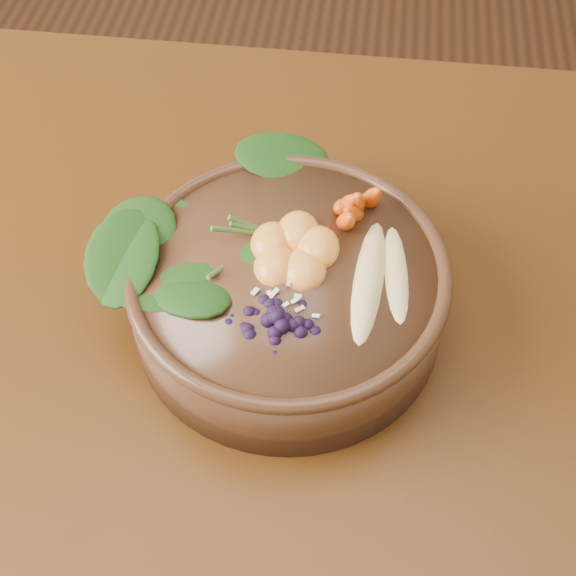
% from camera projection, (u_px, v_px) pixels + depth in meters
% --- Properties ---
extents(dining_table, '(1.60, 0.90, 0.75)m').
position_uv_depth(dining_table, '(299.00, 410.00, 0.79)').
color(dining_table, '#331C0C').
rests_on(dining_table, ground).
extents(stoneware_bowl, '(0.29, 0.29, 0.07)m').
position_uv_depth(stoneware_bowl, '(288.00, 295.00, 0.71)').
color(stoneware_bowl, '#4C301D').
rests_on(stoneware_bowl, dining_table).
extents(kale_heap, '(0.19, 0.17, 0.04)m').
position_uv_depth(kale_heap, '(251.00, 197.00, 0.70)').
color(kale_heap, '#1B4510').
rests_on(kale_heap, stoneware_bowl).
extents(carrot_cluster, '(0.06, 0.06, 0.08)m').
position_uv_depth(carrot_cluster, '(360.00, 182.00, 0.69)').
color(carrot_cluster, orange).
rests_on(carrot_cluster, stoneware_bowl).
extents(banana_halves, '(0.06, 0.16, 0.03)m').
position_uv_depth(banana_halves, '(384.00, 267.00, 0.66)').
color(banana_halves, '#E0CC84').
rests_on(banana_halves, stoneware_bowl).
extents(mandarin_cluster, '(0.08, 0.09, 0.03)m').
position_uv_depth(mandarin_cluster, '(294.00, 241.00, 0.68)').
color(mandarin_cluster, orange).
rests_on(mandarin_cluster, stoneware_bowl).
extents(blueberry_pile, '(0.13, 0.10, 0.04)m').
position_uv_depth(blueberry_pile, '(279.00, 309.00, 0.63)').
color(blueberry_pile, black).
rests_on(blueberry_pile, stoneware_bowl).
extents(coconut_flakes, '(0.09, 0.07, 0.01)m').
position_uv_depth(coconut_flakes, '(286.00, 283.00, 0.67)').
color(coconut_flakes, white).
rests_on(coconut_flakes, stoneware_bowl).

